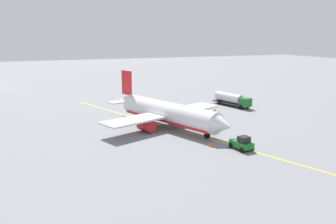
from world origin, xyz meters
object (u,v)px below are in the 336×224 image
Objects in this scene: fuel_tanker at (232,99)px; safety_cone_nose at (211,145)px; airplane at (166,113)px; pushback_tug at (242,143)px; refueling_worker at (215,112)px.

safety_cone_nose is (26.23, -20.55, -1.39)m from fuel_tanker.
airplane is 7.96× the size of pushback_tug.
airplane is at bearing -171.69° from safety_cone_nose.
refueling_worker is at bearing 160.85° from pushback_tug.
fuel_tanker is at bearing 150.23° from pushback_tug.
pushback_tug is at bearing -29.77° from fuel_tanker.
safety_cone_nose is (18.57, -11.31, -0.48)m from refueling_worker.
pushback_tug is 22.86m from refueling_worker.
safety_cone_nose is at bearing -128.41° from pushback_tug.
refueling_worker is 2.47× the size of safety_cone_nose.
pushback_tug is at bearing 51.59° from safety_cone_nose.
airplane is 14.22m from safety_cone_nose.
airplane reaches higher than fuel_tanker.
pushback_tug is at bearing -19.15° from refueling_worker.
refueling_worker is (7.66, -9.24, -0.91)m from fuel_tanker.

